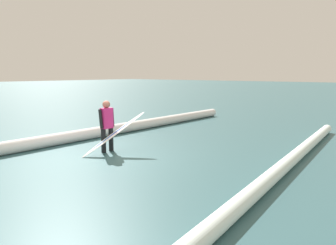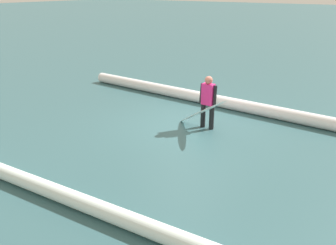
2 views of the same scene
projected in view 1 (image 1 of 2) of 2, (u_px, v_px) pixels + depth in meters
ground_plane at (95, 156)px, 8.93m from camera, size 158.71×158.71×0.00m
surfer at (107, 123)px, 9.35m from camera, size 0.52×0.22×1.51m
surfboard at (114, 134)px, 9.19m from camera, size 1.90×0.95×1.18m
wave_crest_foreground at (100, 132)px, 11.59m from camera, size 15.06×0.75×0.39m
wave_crest_midground at (265, 182)px, 6.38m from camera, size 14.96×1.45×0.31m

